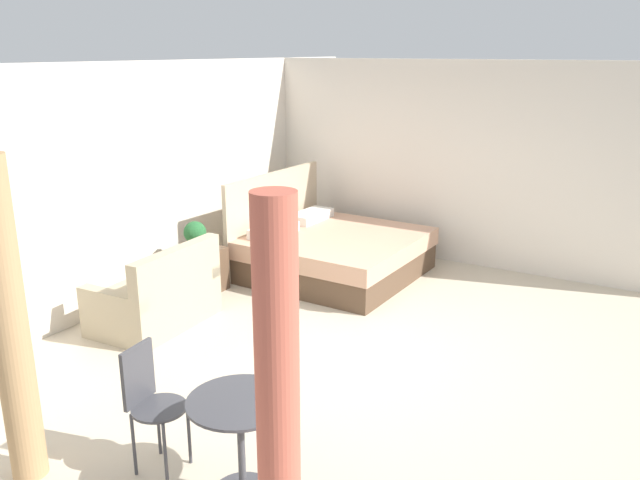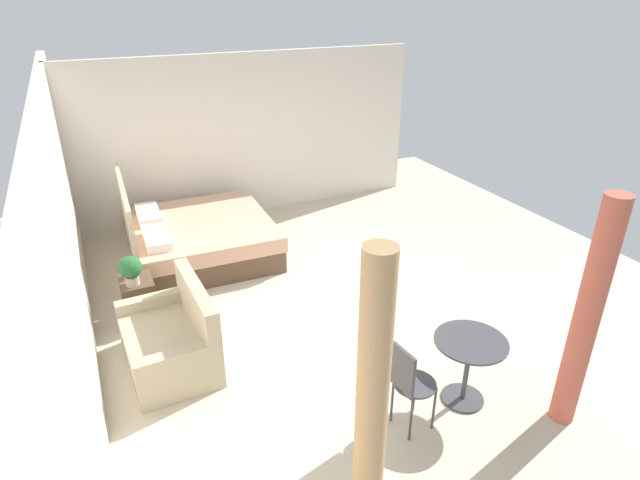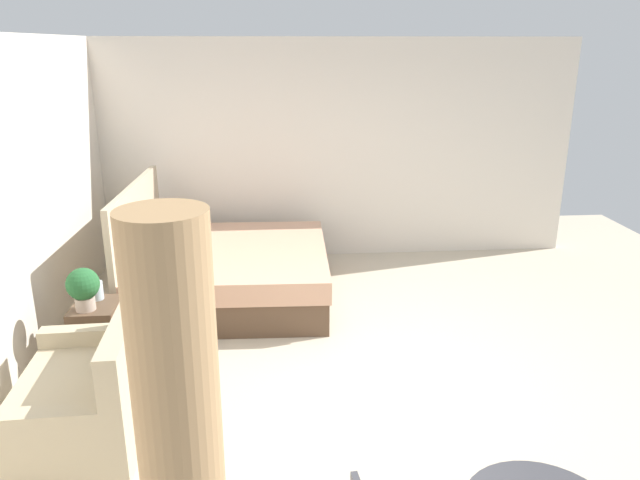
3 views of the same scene
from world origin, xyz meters
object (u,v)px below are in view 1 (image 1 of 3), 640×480
object	(u,v)px
potted_plant	(195,234)
cafe_chair_near_window	(149,396)
couch	(157,299)
bed	(331,252)
nightstand	(205,270)
vase	(210,240)
balcony_table	(241,429)

from	to	relation	value
potted_plant	cafe_chair_near_window	xyz separation A→B (m)	(-2.75, -1.97, -0.19)
couch	potted_plant	xyz separation A→B (m)	(0.93, 0.25, 0.45)
bed	nightstand	bearing A→B (deg)	142.61
bed	nightstand	distance (m)	1.66
bed	vase	xyz separation A→B (m)	(-1.20, 1.02, 0.30)
balcony_table	cafe_chair_near_window	xyz separation A→B (m)	(-0.07, 0.73, 0.06)
bed	balcony_table	size ratio (longest dim) A/B	2.99
bed	potted_plant	distance (m)	1.82
couch	nightstand	world-z (taller)	couch
potted_plant	vase	xyz separation A→B (m)	(0.22, -0.03, -0.13)
nightstand	cafe_chair_near_window	world-z (taller)	cafe_chair_near_window
nightstand	balcony_table	distance (m)	3.85
couch	potted_plant	bearing A→B (deg)	15.04
vase	cafe_chair_near_window	world-z (taller)	cafe_chair_near_window
potted_plant	cafe_chair_near_window	bearing A→B (deg)	-144.40
balcony_table	couch	bearing A→B (deg)	54.40
couch	cafe_chair_near_window	bearing A→B (deg)	-136.68
vase	potted_plant	bearing A→B (deg)	172.15
potted_plant	nightstand	bearing A→B (deg)	-22.85
nightstand	potted_plant	xyz separation A→B (m)	(-0.10, 0.04, 0.47)
bed	vase	world-z (taller)	bed
balcony_table	cafe_chair_near_window	size ratio (longest dim) A/B	0.77
vase	nightstand	bearing A→B (deg)	-174.39
bed	cafe_chair_near_window	xyz separation A→B (m)	(-4.17, -0.92, 0.25)
vase	couch	bearing A→B (deg)	-169.20
couch	vase	bearing A→B (deg)	10.80
bed	cafe_chair_near_window	size ratio (longest dim) A/B	2.29
bed	nightstand	xyz separation A→B (m)	(-1.32, 1.01, -0.04)
vase	balcony_table	size ratio (longest dim) A/B	0.22
couch	nightstand	distance (m)	1.05
vase	balcony_table	world-z (taller)	balcony_table
couch	cafe_chair_near_window	world-z (taller)	cafe_chair_near_window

